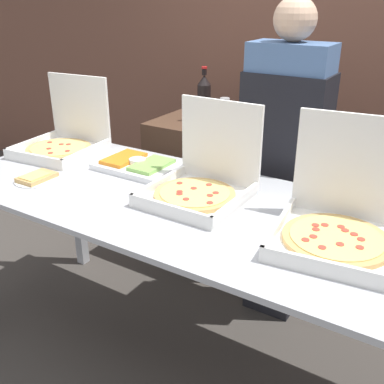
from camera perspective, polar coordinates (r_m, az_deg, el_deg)
ground_plane at (r=2.48m, az=0.00°, el=-20.91°), size 16.00×16.00×0.00m
brick_wall_behind at (r=3.34m, az=16.40°, el=17.08°), size 10.00×0.06×2.80m
buffet_table at (r=1.99m, az=0.00°, el=-3.94°), size 2.42×0.91×0.92m
pizza_box_near_right at (r=1.97m, az=1.26°, el=1.33°), size 0.41×0.42×0.40m
pizza_box_far_right at (r=1.71m, az=18.33°, el=-3.49°), size 0.48×0.50×0.43m
pizza_box_near_left at (r=2.66m, az=-15.96°, el=6.50°), size 0.45×0.46×0.41m
paper_plate_front_center at (r=2.29m, az=-19.09°, el=1.70°), size 0.22×0.22×0.03m
veggie_tray at (r=2.33m, az=-6.93°, el=3.47°), size 0.40×0.29×0.05m
sideboard_podium at (r=3.13m, az=1.89°, el=0.28°), size 0.67×0.58×0.98m
soda_bottle at (r=2.94m, az=1.54°, el=11.87°), size 0.09×0.09×0.35m
soda_can_silver at (r=3.09m, az=4.16°, el=10.72°), size 0.07×0.07×0.12m
person_server_vest at (r=2.41m, az=11.54°, el=4.90°), size 0.42×0.24×1.74m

